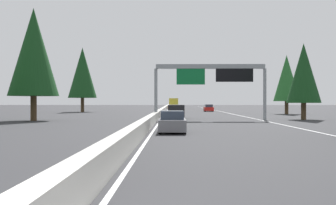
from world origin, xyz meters
TOP-DOWN VIEW (x-y plane):
  - ground_plane at (60.00, 0.00)m, footprint 320.00×320.00m
  - median_barrier at (80.00, 0.30)m, footprint 180.00×0.56m
  - shoulder_stripe_right at (70.00, -11.52)m, footprint 160.00×0.16m
  - shoulder_stripe_median at (70.00, -0.25)m, footprint 160.00×0.16m
  - sign_gantry_overhead at (38.18, -6.04)m, footprint 0.50×12.68m
  - sedan_mid_left at (20.89, -1.62)m, footprint 4.40×1.80m
  - minivan_distant_b at (41.87, -2.01)m, footprint 5.00×1.95m
  - sedan_far_right at (75.34, -9.06)m, footprint 4.40×1.80m
  - box_truck_near_right at (99.73, -1.74)m, footprint 8.50×2.40m
  - sedan_mid_center at (112.72, -1.81)m, footprint 4.40×1.80m
  - conifer_right_near at (39.10, -16.69)m, footprint 3.88×3.88m
  - conifer_right_mid at (58.41, -20.39)m, footprint 4.30×4.30m
  - conifer_left_near at (36.36, 13.57)m, footprint 5.42×5.42m
  - conifer_left_mid at (70.91, 16.41)m, footprint 5.65×5.65m

SIDE VIEW (x-z plane):
  - ground_plane at x=60.00m, z-range 0.00..0.00m
  - shoulder_stripe_right at x=70.00m, z-range 0.00..0.01m
  - shoulder_stripe_median at x=70.00m, z-range 0.00..0.01m
  - median_barrier at x=80.00m, z-range 0.00..0.90m
  - sedan_mid_left at x=20.89m, z-range -0.05..1.42m
  - sedan_far_right at x=75.34m, z-range -0.05..1.42m
  - sedan_mid_center at x=112.72m, z-range -0.05..1.42m
  - minivan_distant_b at x=41.87m, z-range 0.11..1.80m
  - box_truck_near_right at x=99.73m, z-range 0.14..3.09m
  - sign_gantry_overhead at x=38.18m, z-range 1.87..8.19m
  - conifer_right_near at x=39.10m, z-range 0.94..9.76m
  - conifer_right_mid at x=58.41m, z-range 1.05..10.81m
  - conifer_left_near at x=36.36m, z-range 1.33..13.64m
  - conifer_left_mid at x=70.91m, z-range 1.39..14.22m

